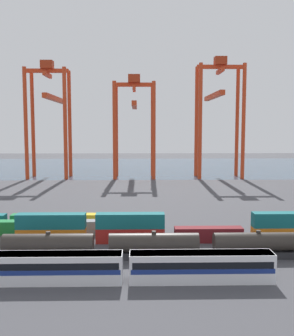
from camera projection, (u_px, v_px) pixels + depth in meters
ground_plane at (82, 200)px, 111.21m from camera, size 420.00×420.00×0.00m
harbour_water at (109, 167)px, 209.43m from camera, size 400.00×110.00×0.01m
passenger_train at (50, 267)px, 51.86m from camera, size 58.74×3.14×3.90m
freight_tank_row at (48, 246)px, 61.24m from camera, size 79.09×2.86×4.32m
shipping_container_3 at (51, 235)px, 70.09m from camera, size 12.10×2.44×2.60m
shipping_container_4 at (51, 221)px, 69.83m from camera, size 12.10×2.44×2.60m
shipping_container_5 at (130, 235)px, 70.40m from camera, size 12.10×2.44×2.60m
shipping_container_6 at (130, 221)px, 70.15m from camera, size 12.10×2.44×2.60m
shipping_container_7 at (208, 234)px, 70.72m from camera, size 12.10×2.44×2.60m
shipping_container_8 at (286, 234)px, 71.03m from camera, size 12.10×2.44×2.60m
shipping_container_9 at (286, 220)px, 70.77m from camera, size 12.10×2.44×2.60m
shipping_container_15 at (71, 227)px, 75.89m from camera, size 12.10×2.44×2.60m
shipping_container_16 at (142, 227)px, 76.20m from camera, size 6.04×2.44×2.60m
shipping_container_20 at (41, 220)px, 81.48m from camera, size 12.10×2.44×2.60m
shipping_container_21 at (106, 220)px, 81.78m from camera, size 12.10×2.44×2.60m
gantry_crane_west at (50, 108)px, 163.17m from camera, size 16.95×40.10×47.02m
gantry_crane_central at (134, 115)px, 163.32m from camera, size 16.95×33.87×41.64m
gantry_crane_east at (218, 106)px, 164.17m from camera, size 18.82×37.65×48.78m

